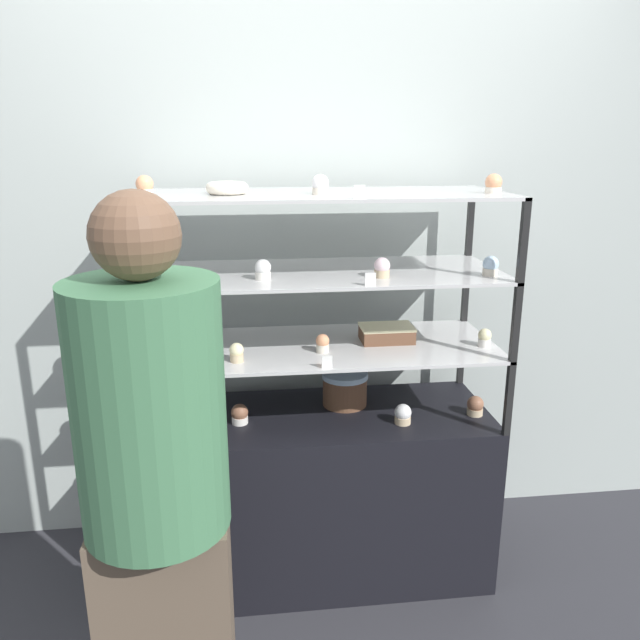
{
  "coord_description": "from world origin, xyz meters",
  "views": [
    {
      "loc": [
        -0.27,
        -2.22,
        1.73
      ],
      "look_at": [
        0.0,
        0.0,
        1.08
      ],
      "focal_mm": 35.0,
      "sensor_mm": 36.0,
      "label": 1
    }
  ],
  "objects": [
    {
      "name": "cupcake_7",
      "position": [
        0.61,
        -0.08,
        1.01
      ],
      "size": [
        0.05,
        0.05,
        0.07
      ],
      "color": "white",
      "rests_on": "display_riser_lower"
    },
    {
      "name": "cupcake_6",
      "position": [
        -0.0,
        -0.08,
        1.01
      ],
      "size": [
        0.05,
        0.05,
        0.07
      ],
      "color": "beige",
      "rests_on": "display_riser_lower"
    },
    {
      "name": "price_tag_0",
      "position": [
        -0.42,
        -0.25,
        0.72
      ],
      "size": [
        0.04,
        0.0,
        0.04
      ],
      "color": "white",
      "rests_on": "display_base"
    },
    {
      "name": "display_riser_middle",
      "position": [
        0.0,
        0.0,
        1.25
      ],
      "size": [
        1.33,
        0.53,
        0.28
      ],
      "color": "black",
      "rests_on": "display_riser_lower"
    },
    {
      "name": "donut_glazed",
      "position": [
        -0.32,
        -0.02,
        1.57
      ],
      "size": [
        0.15,
        0.15,
        0.04
      ],
      "color": "#EFE5CC",
      "rests_on": "display_riser_upper"
    },
    {
      "name": "price_tag_2",
      "position": [
        0.14,
        -0.25,
        1.28
      ],
      "size": [
        0.04,
        0.0,
        0.04
      ],
      "color": "white",
      "rests_on": "display_riser_middle"
    },
    {
      "name": "cupcake_0",
      "position": [
        -0.6,
        -0.12,
        0.73
      ],
      "size": [
        0.06,
        0.06,
        0.08
      ],
      "color": "white",
      "rests_on": "display_base"
    },
    {
      "name": "cupcake_9",
      "position": [
        -0.21,
        -0.11,
        1.3
      ],
      "size": [
        0.06,
        0.06,
        0.07
      ],
      "color": "white",
      "rests_on": "display_riser_middle"
    },
    {
      "name": "layer_cake_centerpiece",
      "position": [
        0.11,
        0.08,
        0.76
      ],
      "size": [
        0.18,
        0.18,
        0.14
      ],
      "color": "brown",
      "rests_on": "display_base"
    },
    {
      "name": "customer_figure",
      "position": [
        -0.52,
        -0.75,
        0.87
      ],
      "size": [
        0.38,
        0.38,
        1.62
      ],
      "color": "brown",
      "rests_on": "ground_plane"
    },
    {
      "name": "cupcake_3",
      "position": [
        0.6,
        -0.08,
        0.73
      ],
      "size": [
        0.06,
        0.06,
        0.08
      ],
      "color": "#CCB28C",
      "rests_on": "display_base"
    },
    {
      "name": "cupcake_14",
      "position": [
        0.6,
        -0.1,
        1.58
      ],
      "size": [
        0.06,
        0.06,
        0.07
      ],
      "color": "beige",
      "rests_on": "display_riser_upper"
    },
    {
      "name": "cupcake_2",
      "position": [
        0.3,
        -0.12,
        0.73
      ],
      "size": [
        0.06,
        0.06,
        0.08
      ],
      "color": "#CCB28C",
      "rests_on": "display_base"
    },
    {
      "name": "cupcake_12",
      "position": [
        -0.6,
        -0.04,
        1.58
      ],
      "size": [
        0.06,
        0.06,
        0.07
      ],
      "color": "beige",
      "rests_on": "display_riser_upper"
    },
    {
      "name": "ground_plane",
      "position": [
        0.0,
        0.0,
        0.0
      ],
      "size": [
        20.0,
        20.0,
        0.0
      ],
      "primitive_type": "plane",
      "color": "#2D2D33"
    },
    {
      "name": "cupcake_10",
      "position": [
        0.2,
        -0.12,
        1.3
      ],
      "size": [
        0.06,
        0.06,
        0.07
      ],
      "color": "#CCB28C",
      "rests_on": "display_riser_middle"
    },
    {
      "name": "cupcake_1",
      "position": [
        -0.31,
        -0.05,
        0.73
      ],
      "size": [
        0.06,
        0.06,
        0.08
      ],
      "color": "white",
      "rests_on": "display_base"
    },
    {
      "name": "cupcake_4",
      "position": [
        -0.62,
        -0.13,
        1.01
      ],
      "size": [
        0.05,
        0.05,
        0.07
      ],
      "color": "#CCB28C",
      "rests_on": "display_riser_lower"
    },
    {
      "name": "back_wall",
      "position": [
        0.0,
        0.41,
        1.3
      ],
      "size": [
        8.0,
        0.05,
        2.6
      ],
      "color": "#A8B2AD",
      "rests_on": "ground_plane"
    },
    {
      "name": "cupcake_13",
      "position": [
        -0.01,
        -0.06,
        1.58
      ],
      "size": [
        0.06,
        0.06,
        0.07
      ],
      "color": "beige",
      "rests_on": "display_riser_upper"
    },
    {
      "name": "cupcake_11",
      "position": [
        0.59,
        -0.14,
        1.3
      ],
      "size": [
        0.06,
        0.06,
        0.07
      ],
      "color": "beige",
      "rests_on": "display_riser_middle"
    },
    {
      "name": "price_tag_1",
      "position": [
        -0.01,
        -0.25,
        1.0
      ],
      "size": [
        0.04,
        0.0,
        0.04
      ],
      "color": "white",
      "rests_on": "display_riser_lower"
    },
    {
      "name": "sheet_cake_frosted",
      "position": [
        0.26,
        0.02,
        1.01
      ],
      "size": [
        0.2,
        0.13,
        0.06
      ],
      "color": "brown",
      "rests_on": "display_riser_lower"
    },
    {
      "name": "display_riser_upper",
      "position": [
        0.0,
        0.0,
        1.53
      ],
      "size": [
        1.33,
        0.53,
        0.28
      ],
      "color": "black",
      "rests_on": "display_riser_middle"
    },
    {
      "name": "cupcake_5",
      "position": [
        -0.31,
        -0.14,
        1.01
      ],
      "size": [
        0.05,
        0.05,
        0.07
      ],
      "color": "#CCB28C",
      "rests_on": "display_riser_lower"
    },
    {
      "name": "cupcake_8",
      "position": [
        -0.62,
        -0.12,
        1.3
      ],
      "size": [
        0.06,
        0.06,
        0.07
      ],
      "color": "#CCB28C",
      "rests_on": "display_riser_middle"
    },
    {
      "name": "display_riser_lower",
      "position": [
        0.0,
        0.0,
        0.96
      ],
      "size": [
        1.33,
        0.53,
        0.28
      ],
      "color": "black",
      "rests_on": "display_base"
    },
    {
      "name": "price_tag_3",
      "position": [
        0.1,
        -0.25,
        1.57
      ],
      "size": [
        0.04,
        0.0,
        0.04
      ],
      "color": "white",
      "rests_on": "display_riser_upper"
    },
    {
      "name": "display_base",
      "position": [
        0.0,
        0.0,
        0.35
      ],
      "size": [
        1.33,
        0.53,
        0.69
      ],
      "color": "black",
      "rests_on": "ground_plane"
    }
  ]
}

